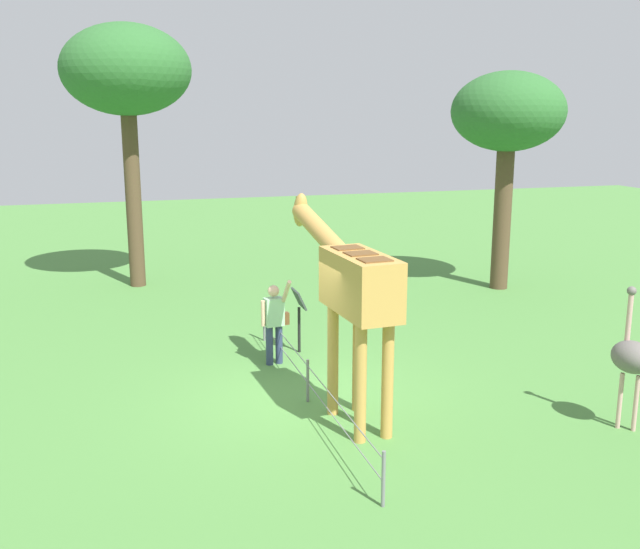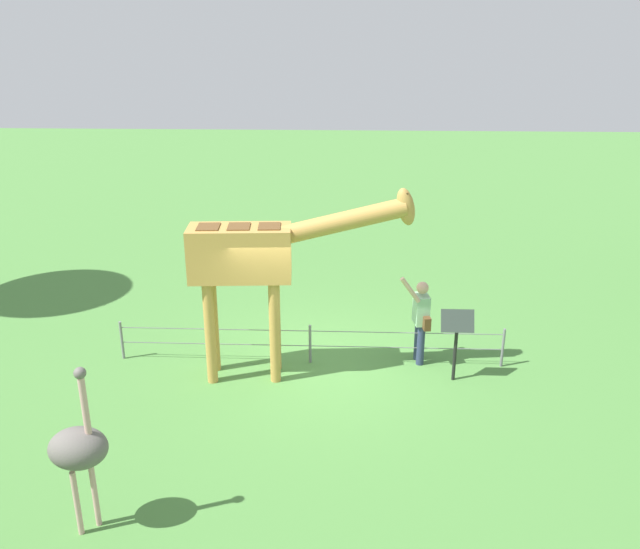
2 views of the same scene
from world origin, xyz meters
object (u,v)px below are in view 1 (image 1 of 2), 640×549
ostrich (632,357)px  tree_northeast (126,74)px  tree_east (508,116)px  info_sign (299,307)px  giraffe (352,286)px  visitor (275,319)px

ostrich → tree_northeast: 14.52m
tree_east → tree_northeast: 10.24m
info_sign → ostrich: bearing=-142.0°
tree_east → info_sign: size_ratio=4.46×
ostrich → tree_northeast: size_ratio=0.32×
giraffe → tree_east: size_ratio=0.65×
tree_northeast → info_sign: size_ratio=5.40×
info_sign → giraffe: bearing=179.4°
giraffe → tree_east: 10.20m
giraffe → visitor: size_ratio=2.18×
tree_east → ostrich: bearing=161.9°
tree_east → visitor: bearing=120.3°
ostrich → tree_east: size_ratio=0.38×
visitor → tree_northeast: bearing=16.7°
tree_east → info_sign: tree_east is taller
tree_northeast → info_sign: tree_northeast is taller
tree_northeast → tree_east: bearing=-108.1°
info_sign → tree_northeast: bearing=22.6°
giraffe → ostrich: 4.39m
tree_east → info_sign: 8.63m
tree_northeast → giraffe: bearing=-164.5°
visitor → tree_northeast: tree_northeast is taller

